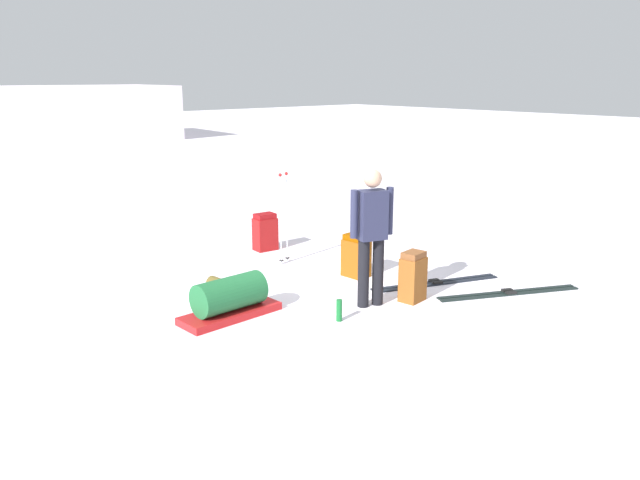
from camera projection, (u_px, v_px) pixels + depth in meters
ground_plane at (320, 291)px, 8.43m from camera, size 80.00×80.00×0.00m
skier_standing at (372, 231)px, 7.67m from camera, size 0.55×0.31×1.70m
ski_pair_near at (509, 293)px, 8.32m from camera, size 1.85×1.04×0.05m
ski_pair_far at (436, 283)px, 8.72m from camera, size 1.83×0.83×0.05m
backpack_large_dark at (265, 232)px, 10.35m from camera, size 0.38×0.29×0.61m
backpack_bright at (413, 277)px, 7.99m from camera, size 0.34×0.28×0.64m
backpack_small_spare at (356, 256)px, 8.98m from camera, size 0.29×0.37×0.61m
ski_poles_planted_near at (284, 214)px, 9.50m from camera, size 0.22×0.12×1.39m
gear_sled at (229, 299)px, 7.47m from camera, size 1.24×0.49×0.49m
sleeping_mat_rolled at (224, 287)px, 8.32m from camera, size 0.22×0.56×0.18m
thermos_bottle at (339, 310)px, 7.37m from camera, size 0.07×0.07×0.26m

